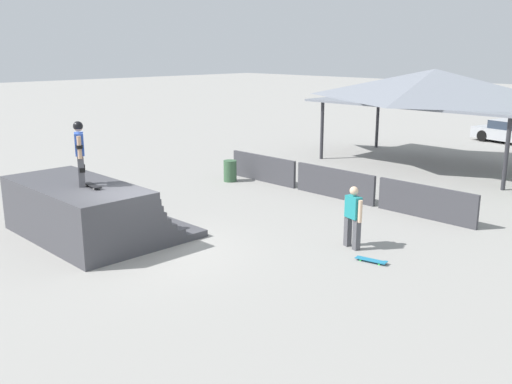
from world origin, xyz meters
TOP-DOWN VIEW (x-y plane):
  - ground_plane at (0.00, 0.00)m, footprint 160.00×160.00m
  - quarter_pipe_ramp at (-2.20, -0.54)m, footprint 4.85×3.80m
  - skater_on_deck at (-1.88, -0.75)m, footprint 0.73×0.49m
  - skateboard_on_deck at (-1.44, -0.68)m, footprint 0.85×0.30m
  - bystander_walking at (3.65, 4.04)m, footprint 0.68×0.33m
  - skateboard_on_ground at (4.66, 3.51)m, footprint 0.84×0.36m
  - barrier_fence at (0.02, 7.94)m, footprint 10.59×0.12m
  - pavilion_shelter at (-0.61, 15.71)m, footprint 10.37×5.50m
  - trash_bin at (-4.52, 6.99)m, footprint 0.52×0.52m
  - parked_car_silver at (-0.58, 24.69)m, footprint 4.32×2.52m

SIDE VIEW (x-z plane):
  - ground_plane at x=0.00m, z-range 0.00..0.00m
  - skateboard_on_ground at x=4.66m, z-range 0.01..0.10m
  - trash_bin at x=-4.52m, z-range 0.00..0.85m
  - barrier_fence at x=0.02m, z-range 0.00..1.05m
  - parked_car_silver at x=-0.58m, z-range -0.04..1.24m
  - quarter_pipe_ramp at x=-2.20m, z-range -0.07..1.51m
  - bystander_walking at x=3.65m, z-range 0.09..1.79m
  - skateboard_on_deck at x=-1.44m, z-range 1.60..1.68m
  - skater_on_deck at x=-1.88m, z-range 1.71..3.46m
  - pavilion_shelter at x=-0.61m, z-range 1.37..5.69m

